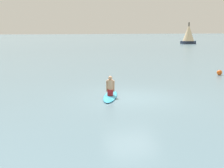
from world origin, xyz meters
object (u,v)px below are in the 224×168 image
object	(u,v)px
surfboard	(110,96)
person_paddler	(110,87)
buoy_marker	(219,72)
sailboat_center_horizon	(189,34)

from	to	relation	value
surfboard	person_paddler	size ratio (longest dim) A/B	2.85
surfboard	buoy_marker	world-z (taller)	buoy_marker
surfboard	person_paddler	bearing A→B (deg)	85.93
surfboard	person_paddler	distance (m)	0.47
buoy_marker	sailboat_center_horizon	bearing A→B (deg)	151.05
surfboard	person_paddler	world-z (taller)	person_paddler
sailboat_center_horizon	buoy_marker	world-z (taller)	sailboat_center_horizon
surfboard	buoy_marker	bearing A→B (deg)	-42.83
person_paddler	buoy_marker	bearing A→B (deg)	-42.83
surfboard	sailboat_center_horizon	bearing A→B (deg)	-12.72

